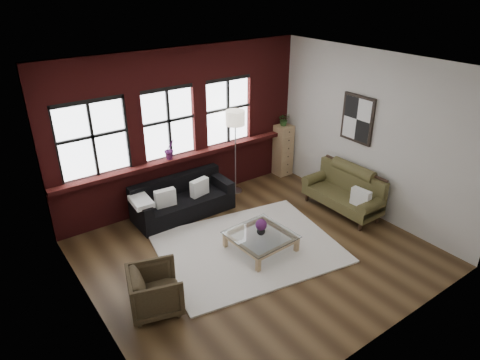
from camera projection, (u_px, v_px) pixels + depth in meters
floor at (255, 252)px, 7.52m from camera, size 5.50×5.50×0.00m
ceiling at (259, 68)px, 6.11m from camera, size 5.50×5.50×0.00m
wall_back at (181, 128)px, 8.63m from camera, size 5.50×0.00×5.50m
wall_front at (388, 242)px, 4.99m from camera, size 5.50×0.00×5.50m
wall_left at (84, 223)px, 5.37m from camera, size 0.00×5.00×5.00m
wall_right at (369, 135)px, 8.26m from camera, size 0.00×5.00×5.00m
brick_backwall at (183, 129)px, 8.59m from camera, size 5.50×0.12×3.20m
sill_ledge at (186, 156)px, 8.77m from camera, size 5.50×0.30×0.08m
window_left at (92, 140)px, 7.59m from camera, size 1.38×0.10×1.50m
window_mid at (168, 124)px, 8.37m from camera, size 1.38×0.10×1.50m
window_right at (227, 112)px, 9.11m from camera, size 1.38×0.10×1.50m
wall_poster at (358, 119)px, 8.35m from camera, size 0.05×0.74×0.94m
shag_rug at (248, 248)px, 7.61m from camera, size 3.40×2.87×0.03m
dark_sofa at (183, 198)px, 8.55m from camera, size 1.99×0.81×0.72m
pillow_a at (165, 198)px, 8.17m from camera, size 0.41×0.18×0.34m
pillow_b at (199, 187)px, 8.57m from camera, size 0.42×0.22×0.34m
vintage_settee at (342, 192)px, 8.61m from camera, size 0.75×1.69×0.90m
pillow_settee at (361, 198)px, 8.14m from camera, size 0.18×0.39×0.34m
armchair at (155, 290)px, 6.12m from camera, size 0.91×0.90×0.67m
coffee_table at (261, 242)px, 7.51m from camera, size 1.06×1.06×0.34m
vase at (261, 230)px, 7.40m from camera, size 0.16×0.16×0.15m
flowers at (261, 225)px, 7.35m from camera, size 0.20×0.20×0.20m
drawer_chest at (283, 150)px, 10.19m from camera, size 0.38×0.38×1.22m
potted_plant_top at (284, 119)px, 9.86m from camera, size 0.34×0.32×0.30m
floor_lamp at (235, 150)px, 9.16m from camera, size 0.40×0.40×2.01m
sill_plant at (170, 149)px, 8.44m from camera, size 0.26×0.23×0.40m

